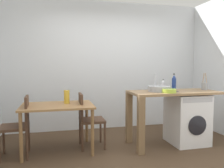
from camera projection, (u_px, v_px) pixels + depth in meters
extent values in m
plane|color=#4C3826|center=(131.00, 159.00, 3.29)|extent=(5.46, 5.46, 0.00)
cube|color=silver|center=(106.00, 66.00, 4.88)|extent=(4.60, 0.10, 2.70)
cube|color=#9E7042|center=(57.00, 106.00, 3.54)|extent=(1.10, 0.76, 0.03)
cylinder|color=brown|center=(21.00, 138.00, 3.13)|extent=(0.05, 0.05, 0.71)
cylinder|color=brown|center=(93.00, 133.00, 3.37)|extent=(0.05, 0.05, 0.71)
cylinder|color=brown|center=(27.00, 125.00, 3.77)|extent=(0.05, 0.05, 0.71)
cylinder|color=brown|center=(87.00, 122.00, 4.01)|extent=(0.05, 0.05, 0.71)
cube|color=#4C3323|center=(14.00, 127.00, 3.31)|extent=(0.42, 0.42, 0.04)
cube|color=#4C3323|center=(27.00, 111.00, 3.35)|extent=(0.05, 0.38, 0.45)
cylinder|color=#4C3323|center=(4.00, 139.00, 3.45)|extent=(0.04, 0.04, 0.45)
cylinder|color=#4C3323|center=(27.00, 145.00, 3.21)|extent=(0.04, 0.04, 0.45)
cylinder|color=#4C3323|center=(29.00, 137.00, 3.56)|extent=(0.04, 0.04, 0.45)
cube|color=#4C3323|center=(92.00, 120.00, 3.74)|extent=(0.40, 0.40, 0.04)
cube|color=#4C3323|center=(81.00, 107.00, 3.68)|extent=(0.04, 0.38, 0.45)
cylinder|color=#4C3323|center=(101.00, 130.00, 3.97)|extent=(0.04, 0.04, 0.45)
cylinder|color=#4C3323|center=(105.00, 136.00, 3.63)|extent=(0.04, 0.04, 0.45)
cylinder|color=#4C3323|center=(80.00, 131.00, 3.89)|extent=(0.04, 0.04, 0.45)
cylinder|color=#4C3323|center=(82.00, 138.00, 3.54)|extent=(0.04, 0.04, 0.45)
cube|color=olive|center=(174.00, 92.00, 3.84)|extent=(1.50, 0.68, 0.04)
cube|color=brown|center=(141.00, 126.00, 3.43)|extent=(0.10, 0.10, 0.88)
cube|color=brown|center=(129.00, 117.00, 3.99)|extent=(0.10, 0.10, 0.88)
cube|color=white|center=(187.00, 119.00, 3.94)|extent=(0.60, 0.60, 0.86)
cylinder|color=black|center=(197.00, 126.00, 3.64)|extent=(0.32, 0.02, 0.32)
cube|color=#B2B2B7|center=(198.00, 100.00, 3.62)|extent=(0.54, 0.01, 0.08)
cylinder|color=#9EA0A5|center=(160.00, 89.00, 3.77)|extent=(0.38, 0.38, 0.09)
cylinder|color=#B2B2B7|center=(155.00, 82.00, 3.94)|extent=(0.02, 0.02, 0.28)
cylinder|color=silver|center=(163.00, 86.00, 4.01)|extent=(0.06, 0.06, 0.14)
cone|color=silver|center=(163.00, 81.00, 4.01)|extent=(0.05, 0.05, 0.04)
cylinder|color=#262626|center=(163.00, 80.00, 4.01)|extent=(0.02, 0.02, 0.02)
cylinder|color=navy|center=(174.00, 85.00, 3.88)|extent=(0.07, 0.07, 0.21)
cone|color=navy|center=(174.00, 77.00, 3.87)|extent=(0.06, 0.06, 0.06)
cylinder|color=#262626|center=(174.00, 74.00, 3.87)|extent=(0.03, 0.03, 0.02)
cylinder|color=navy|center=(173.00, 85.00, 4.11)|extent=(0.06, 0.06, 0.17)
cone|color=navy|center=(174.00, 79.00, 4.10)|extent=(0.05, 0.05, 0.05)
cylinder|color=#262626|center=(174.00, 77.00, 4.10)|extent=(0.02, 0.02, 0.02)
cylinder|color=#A8C63D|center=(169.00, 91.00, 3.59)|extent=(0.23, 0.23, 0.06)
cylinder|color=olive|center=(169.00, 90.00, 3.59)|extent=(0.18, 0.18, 0.03)
cylinder|color=gray|center=(204.00, 86.00, 4.03)|extent=(0.11, 0.11, 0.13)
cylinder|color=#99724C|center=(203.00, 78.00, 4.02)|extent=(0.01, 0.04, 0.18)
cylinder|color=#99724C|center=(206.00, 78.00, 4.01)|extent=(0.01, 0.05, 0.18)
cylinder|color=gold|center=(67.00, 97.00, 3.66)|extent=(0.09, 0.09, 0.21)
cube|color=#B2B2B7|center=(174.00, 92.00, 3.73)|extent=(0.15, 0.06, 0.01)
cube|color=#262628|center=(174.00, 92.00, 3.73)|extent=(0.15, 0.06, 0.01)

